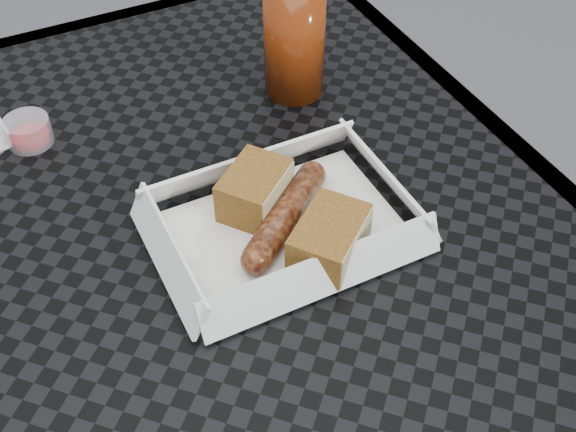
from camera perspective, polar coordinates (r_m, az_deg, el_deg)
The scene contains 8 objects.
patio_table at distance 0.79m, azimuth -9.16°, elevation -3.51°, with size 0.80×0.80×0.74m.
food_tray at distance 0.71m, azimuth -0.36°, elevation -1.06°, with size 0.22×0.15×0.00m, color white.
bratwurst at distance 0.70m, azimuth -0.21°, elevation 0.06°, with size 0.13×0.11×0.03m.
bread_near at distance 0.71m, azimuth -2.66°, elevation 2.06°, with size 0.07×0.05×0.05m, color brown.
bread_far at distance 0.67m, azimuth 3.27°, elevation -1.78°, with size 0.08×0.05×0.04m, color brown.
veg_garnish at distance 0.70m, azimuth 4.79°, elevation -1.82°, with size 0.03×0.03×0.00m.
condiment_cup_sauce at distance 0.85m, azimuth -19.83°, elevation 6.32°, with size 0.05×0.05×0.03m, color #980B0B.
drink_glass at distance 0.85m, azimuth 0.50°, elevation 13.84°, with size 0.07×0.07×0.14m, color #602108.
Camera 1 is at (-0.11, -0.51, 1.26)m, focal length 45.00 mm.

